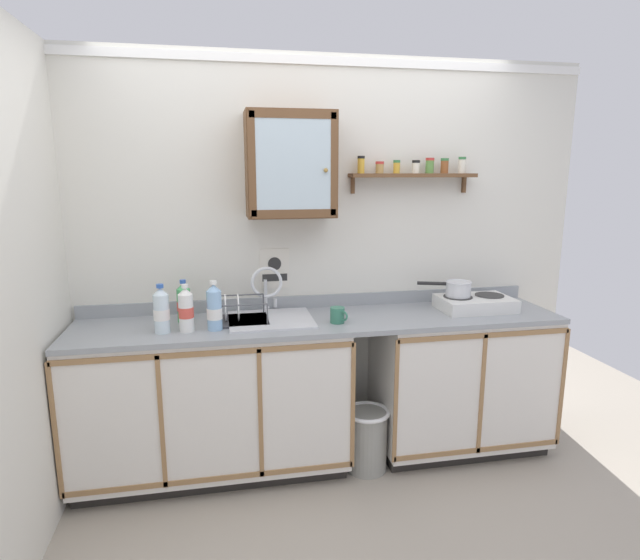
{
  "coord_description": "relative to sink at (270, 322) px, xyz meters",
  "views": [
    {
      "loc": [
        -0.59,
        -2.48,
        1.79
      ],
      "look_at": [
        0.01,
        0.57,
        1.14
      ],
      "focal_mm": 29.22,
      "sensor_mm": 36.0,
      "label": 1
    }
  ],
  "objects": [
    {
      "name": "floor",
      "position": [
        0.31,
        -0.5,
        -0.92
      ],
      "size": [
        5.93,
        5.93,
        0.0
      ],
      "primitive_type": "plane",
      "color": "#9E9384",
      "rests_on": "ground"
    },
    {
      "name": "back_wall",
      "position": [
        0.31,
        0.26,
        0.34
      ],
      "size": [
        3.53,
        0.07,
        2.48
      ],
      "color": "silver",
      "rests_on": "ground"
    },
    {
      "name": "lower_cabinet_run",
      "position": [
        -0.36,
        -0.04,
        -0.46
      ],
      "size": [
        1.59,
        0.58,
        0.9
      ],
      "color": "black",
      "rests_on": "ground"
    },
    {
      "name": "lower_cabinet_run_right",
      "position": [
        1.22,
        -0.04,
        -0.46
      ],
      "size": [
        1.1,
        0.58,
        0.9
      ],
      "color": "black",
      "rests_on": "ground"
    },
    {
      "name": "countertop",
      "position": [
        0.31,
        -0.04,
        -0.0
      ],
      "size": [
        2.89,
        0.6,
        0.03
      ],
      "primitive_type": "cube",
      "color": "gray",
      "rests_on": "lower_cabinet_run"
    },
    {
      "name": "backsplash",
      "position": [
        0.31,
        0.23,
        0.05
      ],
      "size": [
        2.89,
        0.02,
        0.08
      ],
      "primitive_type": "cube",
      "color": "gray",
      "rests_on": "countertop"
    },
    {
      "name": "sink",
      "position": [
        0.0,
        0.0,
        0.0
      ],
      "size": [
        0.49,
        0.48,
        0.42
      ],
      "color": "silver",
      "rests_on": "countertop"
    },
    {
      "name": "hot_plate_stove",
      "position": [
        1.3,
        -0.03,
        0.06
      ],
      "size": [
        0.45,
        0.31,
        0.09
      ],
      "color": "silver",
      "rests_on": "countertop"
    },
    {
      "name": "saucepan",
      "position": [
        1.18,
        -0.0,
        0.15
      ],
      "size": [
        0.33,
        0.17,
        0.1
      ],
      "color": "silver",
      "rests_on": "hot_plate_stove"
    },
    {
      "name": "bottle_soda_green_0",
      "position": [
        -0.5,
        0.05,
        0.13
      ],
      "size": [
        0.08,
        0.08,
        0.25
      ],
      "color": "#4CB266",
      "rests_on": "countertop"
    },
    {
      "name": "bottle_opaque_white_1",
      "position": [
        -0.47,
        -0.14,
        0.13
      ],
      "size": [
        0.08,
        0.08,
        0.26
      ],
      "color": "white",
      "rests_on": "countertop"
    },
    {
      "name": "bottle_water_blue_2",
      "position": [
        -0.32,
        -0.14,
        0.14
      ],
      "size": [
        0.08,
        0.08,
        0.28
      ],
      "color": "#8CB7E0",
      "rests_on": "countertop"
    },
    {
      "name": "bottle_water_clear_3",
      "position": [
        -0.6,
        -0.14,
        0.14
      ],
      "size": [
        0.09,
        0.09,
        0.27
      ],
      "color": "silver",
      "rests_on": "countertop"
    },
    {
      "name": "dish_rack",
      "position": [
        -0.19,
        -0.01,
        0.05
      ],
      "size": [
        0.33,
        0.27,
        0.17
      ],
      "color": "#333338",
      "rests_on": "countertop"
    },
    {
      "name": "mug",
      "position": [
        0.38,
        -0.14,
        0.06
      ],
      "size": [
        0.09,
        0.11,
        0.09
      ],
      "color": "#337259",
      "rests_on": "countertop"
    },
    {
      "name": "wall_cabinet",
      "position": [
        0.15,
        0.1,
        0.91
      ],
      "size": [
        0.52,
        0.3,
        0.61
      ],
      "color": "brown"
    },
    {
      "name": "spice_shelf",
      "position": [
        0.93,
        0.17,
        0.87
      ],
      "size": [
        0.81,
        0.14,
        0.23
      ],
      "color": "brown"
    },
    {
      "name": "warning_sign",
      "position": [
        0.06,
        0.24,
        0.27
      ],
      "size": [
        0.18,
        0.01,
        0.25
      ],
      "color": "silver"
    },
    {
      "name": "trash_bin",
      "position": [
        0.55,
        -0.19,
        -0.71
      ],
      "size": [
        0.28,
        0.28,
        0.39
      ],
      "color": "gray",
      "rests_on": "ground"
    }
  ]
}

